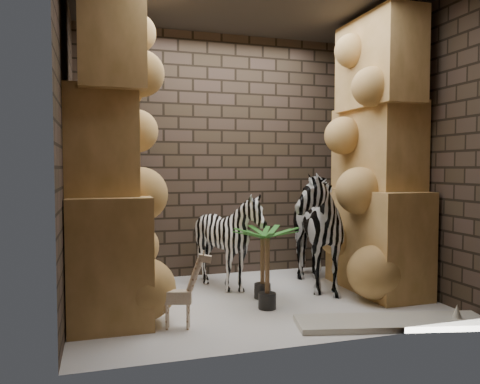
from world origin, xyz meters
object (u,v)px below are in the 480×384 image
object	(u,v)px
surfboard	(392,322)
palm_front	(262,263)
zebra_right	(307,219)
giraffe_toy	(178,289)
zebra_left	(228,246)
palm_back	(267,267)

from	to	relation	value
surfboard	palm_front	bearing A→B (deg)	138.28
zebra_right	surfboard	bearing A→B (deg)	-76.50
giraffe_toy	palm_front	world-z (taller)	palm_front
zebra_right	surfboard	world-z (taller)	zebra_right
zebra_left	palm_back	distance (m)	0.79
zebra_left	giraffe_toy	xyz separation A→B (m)	(-0.73, -1.06, -0.15)
surfboard	giraffe_toy	bearing A→B (deg)	178.42
palm_back	zebra_right	bearing A→B (deg)	41.92
zebra_right	giraffe_toy	distance (m)	1.90
surfboard	zebra_right	bearing A→B (deg)	109.61
zebra_left	palm_back	size ratio (longest dim) A/B	1.36
palm_front	palm_back	xyz separation A→B (m)	(-0.08, -0.35, 0.03)
zebra_left	giraffe_toy	distance (m)	1.30
zebra_left	giraffe_toy	bearing A→B (deg)	-102.61
zebra_left	surfboard	distance (m)	1.89
giraffe_toy	surfboard	distance (m)	1.85
palm_back	surfboard	world-z (taller)	palm_back
giraffe_toy	zebra_right	bearing A→B (deg)	45.53
zebra_left	surfboard	world-z (taller)	zebra_left
palm_front	palm_back	world-z (taller)	palm_back
zebra_right	palm_back	xyz separation A→B (m)	(-0.70, -0.63, -0.37)
palm_front	surfboard	world-z (taller)	palm_front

